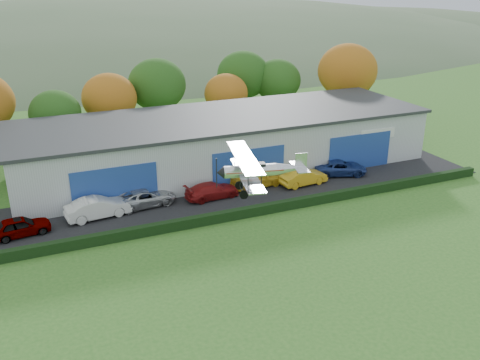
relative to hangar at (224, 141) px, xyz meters
name	(u,v)px	position (x,y,z in m)	size (l,w,h in m)	color
ground	(333,348)	(-5.00, -27.98, -2.66)	(300.00, 300.00, 0.00)	#2F6820
apron	(233,194)	(-2.00, -6.98, -2.63)	(48.00, 9.00, 0.05)	black
hedge	(255,211)	(-2.00, -11.78, -2.26)	(46.00, 0.60, 0.80)	black
hangar	(224,141)	(0.00, 0.00, 0.00)	(40.60, 12.60, 5.30)	#B2B7BC
tree_belt	(151,91)	(-4.15, 12.64, 2.95)	(75.70, 13.22, 10.12)	#3D2614
distant_hills	(53,91)	(-9.38, 112.02, -15.70)	(430.00, 196.00, 56.00)	#4C6642
car_0	(20,226)	(-19.48, -8.21, -1.87)	(1.74, 4.32, 1.47)	gray
car_1	(98,208)	(-13.70, -7.29, -1.77)	(1.77, 5.07, 1.67)	silver
car_2	(145,198)	(-9.69, -6.51, -1.89)	(2.36, 5.12, 1.42)	silver
car_3	(212,190)	(-4.02, -7.21, -1.91)	(1.94, 4.77, 1.38)	maroon
car_4	(256,178)	(0.54, -6.39, -1.77)	(1.98, 4.92, 1.68)	gold
car_5	(303,177)	(4.77, -7.63, -1.86)	(1.57, 4.50, 1.48)	gold
car_6	(340,168)	(9.34, -6.76, -1.90)	(2.34, 5.08, 1.41)	navy
biplane	(258,169)	(-5.05, -18.60, 4.08)	(5.89, 6.71, 2.50)	silver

